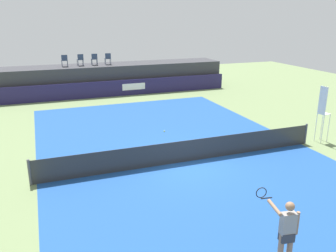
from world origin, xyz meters
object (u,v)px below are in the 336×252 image
net_post_near (29,172)px  tennis_ball (164,131)px  spectator_chair_center (94,59)px  spectator_chair_right (108,58)px  net_post_far (306,134)px  tennis_player (286,231)px  spectator_chair_far_left (64,60)px  spectator_chair_left (80,59)px  umpire_chair (323,110)px

net_post_near → tennis_ball: net_post_near is taller
spectator_chair_center → tennis_ball: size_ratio=13.06×
net_post_near → spectator_chair_right: bearing=68.5°
net_post_far → tennis_player: 9.43m
spectator_chair_far_left → tennis_ball: spectator_chair_far_left is taller
tennis_player → spectator_chair_center: bearing=92.5°
spectator_chair_left → net_post_near: size_ratio=0.89×
spectator_chair_right → net_post_near: spectator_chair_right is taller
spectator_chair_center → net_post_near: bearing=-107.9°
umpire_chair → net_post_far: bearing=179.2°
spectator_chair_far_left → spectator_chair_right: (3.29, 0.02, 0.00)m
umpire_chair → tennis_ball: umpire_chair is taller
net_post_near → tennis_player: (5.87, -6.79, 0.46)m
spectator_chair_left → net_post_far: bearing=-60.8°
spectator_chair_left → spectator_chair_center: same height
spectator_chair_right → net_post_near: bearing=-111.5°
spectator_chair_far_left → spectator_chair_center: 2.24m
umpire_chair → tennis_player: size_ratio=1.56×
umpire_chair → net_post_near: bearing=180.0°
net_post_far → spectator_chair_left: bearing=119.2°
spectator_chair_center → net_post_far: spectator_chair_center is taller
spectator_chair_left → spectator_chair_center: size_ratio=1.00×
umpire_chair → tennis_player: bearing=-137.4°
spectator_chair_left → umpire_chair: 17.96m
spectator_chair_far_left → net_post_far: 18.15m
net_post_near → tennis_player: bearing=-49.2°
spectator_chair_far_left → spectator_chair_center: bearing=1.2°
spectator_chair_right → net_post_far: (6.42, -15.19, -2.19)m
net_post_far → tennis_player: tennis_player is taller
spectator_chair_far_left → spectator_chair_right: 3.29m
spectator_chair_center → umpire_chair: 17.40m
spectator_chair_far_left → spectator_chair_center: (2.24, 0.05, 0.00)m
spectator_chair_left → tennis_player: bearing=-84.8°
spectator_chair_center → net_post_far: (7.47, -15.22, -2.19)m
spectator_chair_center → umpire_chair: spectator_chair_center is taller
spectator_chair_left → tennis_ball: spectator_chair_left is taller
spectator_chair_right → tennis_ball: (0.68, -11.12, -2.66)m
spectator_chair_center → spectator_chair_right: same height
tennis_player → spectator_chair_left: bearing=95.2°
net_post_near → net_post_far: size_ratio=1.00×
spectator_chair_far_left → net_post_near: size_ratio=0.89×
spectator_chair_far_left → umpire_chair: bearing=-55.2°
tennis_ball → net_post_far: bearing=-35.3°
spectator_chair_center → net_post_near: 16.15m
spectator_chair_left → umpire_chair: size_ratio=0.32×
umpire_chair → spectator_chair_left: bearing=121.6°
spectator_chair_right → net_post_near: (-5.98, -15.19, -2.19)m
spectator_chair_left → spectator_chair_right: (2.11, -0.07, 0.00)m
spectator_chair_far_left → net_post_far: (9.72, -15.17, -2.19)m
tennis_ball → net_post_near: bearing=-148.6°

